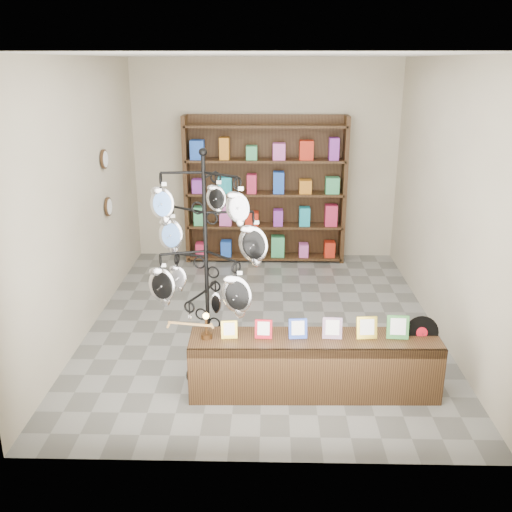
{
  "coord_description": "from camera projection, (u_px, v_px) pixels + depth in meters",
  "views": [
    {
      "loc": [
        0.06,
        -6.16,
        2.94
      ],
      "look_at": [
        -0.06,
        -1.0,
        1.17
      ],
      "focal_mm": 40.0,
      "sensor_mm": 36.0,
      "label": 1
    }
  ],
  "objects": [
    {
      "name": "wall_clocks",
      "position": [
        106.0,
        183.0,
        7.09
      ],
      "size": [
        0.03,
        0.24,
        0.84
      ],
      "color": "black",
      "rests_on": "ground"
    },
    {
      "name": "display_tree",
      "position": [
        206.0,
        252.0,
        5.21
      ],
      "size": [
        1.17,
        1.14,
        2.23
      ],
      "rotation": [
        0.0,
        0.0,
        -0.25
      ],
      "color": "black",
      "rests_on": "ground"
    },
    {
      "name": "ground",
      "position": [
        263.0,
        322.0,
        6.78
      ],
      "size": [
        5.0,
        5.0,
        0.0
      ],
      "primitive_type": "plane",
      "color": "slate",
      "rests_on": "ground"
    },
    {
      "name": "room_envelope",
      "position": [
        264.0,
        167.0,
        6.18
      ],
      "size": [
        5.0,
        5.0,
        5.0
      ],
      "color": "#BAB096",
      "rests_on": "ground"
    },
    {
      "name": "front_shelf",
      "position": [
        314.0,
        365.0,
        5.26
      ],
      "size": [
        2.29,
        0.51,
        0.81
      ],
      "rotation": [
        0.0,
        0.0,
        0.02
      ],
      "color": "black",
      "rests_on": "ground"
    },
    {
      "name": "back_shelving",
      "position": [
        265.0,
        194.0,
        8.61
      ],
      "size": [
        2.42,
        0.36,
        2.2
      ],
      "color": "black",
      "rests_on": "ground"
    }
  ]
}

